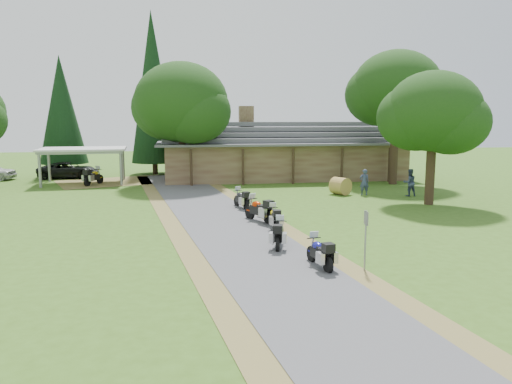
{
  "coord_description": "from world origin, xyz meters",
  "views": [
    {
      "loc": [
        -2.85,
        -18.8,
        5.32
      ],
      "look_at": [
        0.85,
        5.35,
        1.6
      ],
      "focal_mm": 35.0,
      "sensor_mm": 36.0,
      "label": 1
    }
  ],
  "objects": [
    {
      "name": "ground",
      "position": [
        0.0,
        0.0,
        0.0
      ],
      "size": [
        120.0,
        120.0,
        0.0
      ],
      "primitive_type": "plane",
      "color": "#385B19",
      "rests_on": "ground"
    },
    {
      "name": "driveway",
      "position": [
        -0.5,
        4.0,
        0.0
      ],
      "size": [
        51.95,
        51.95,
        0.0
      ],
      "primitive_type": "plane",
      "rotation": [
        0.0,
        0.0,
        0.14
      ],
      "color": "#4E4E51",
      "rests_on": "ground"
    },
    {
      "name": "lodge",
      "position": [
        6.0,
        24.0,
        2.45
      ],
      "size": [
        21.4,
        9.4,
        4.9
      ],
      "primitive_type": null,
      "color": "brown",
      "rests_on": "ground"
    },
    {
      "name": "carport",
      "position": [
        -10.39,
        22.29,
        1.42
      ],
      "size": [
        6.79,
        4.75,
        2.83
      ],
      "primitive_type": null,
      "rotation": [
        0.0,
        0.0,
        0.06
      ],
      "color": "silver",
      "rests_on": "ground"
    },
    {
      "name": "car_dark_suv",
      "position": [
        -12.42,
        26.16,
        1.05
      ],
      "size": [
        2.34,
        5.5,
        2.1
      ],
      "primitive_type": "imported",
      "rotation": [
        0.0,
        0.0,
        1.57
      ],
      "color": "black",
      "rests_on": "ground"
    },
    {
      "name": "motorcycle_row_a",
      "position": [
        1.97,
        -2.21,
        0.59
      ],
      "size": [
        0.84,
        1.79,
        1.18
      ],
      "primitive_type": null,
      "rotation": [
        0.0,
        0.0,
        1.73
      ],
      "color": "navy",
      "rests_on": "ground"
    },
    {
      "name": "motorcycle_row_b",
      "position": [
        1.1,
        0.74,
        0.61
      ],
      "size": [
        1.04,
        1.88,
        1.22
      ],
      "primitive_type": null,
      "rotation": [
        0.0,
        0.0,
        1.3
      ],
      "color": "#979A9E",
      "rests_on": "ground"
    },
    {
      "name": "motorcycle_row_c",
      "position": [
        1.55,
        4.13,
        0.58
      ],
      "size": [
        0.59,
        1.7,
        1.16
      ],
      "primitive_type": null,
      "rotation": [
        0.0,
        0.0,
        1.55
      ],
      "color": "yellow",
      "rests_on": "ground"
    },
    {
      "name": "motorcycle_row_d",
      "position": [
        1.07,
        5.78,
        0.68
      ],
      "size": [
        1.52,
        2.06,
        1.36
      ],
      "primitive_type": null,
      "rotation": [
        0.0,
        0.0,
        2.07
      ],
      "color": "#B52A02",
      "rests_on": "ground"
    },
    {
      "name": "motorcycle_row_e",
      "position": [
        0.65,
        9.68,
        0.6
      ],
      "size": [
        1.04,
        1.84,
        1.2
      ],
      "primitive_type": null,
      "rotation": [
        0.0,
        0.0,
        1.85
      ],
      "color": "black",
      "rests_on": "ground"
    },
    {
      "name": "motorcycle_carport_a",
      "position": [
        -9.52,
        21.25,
        0.71
      ],
      "size": [
        1.52,
        2.17,
        1.43
      ],
      "primitive_type": null,
      "rotation": [
        0.0,
        0.0,
        1.12
      ],
      "color": "gold",
      "rests_on": "ground"
    },
    {
      "name": "person_a",
      "position": [
        9.5,
        13.23,
        1.04
      ],
      "size": [
        0.62,
        0.47,
        2.09
      ],
      "primitive_type": "imported",
      "rotation": [
        0.0,
        0.0,
        3.06
      ],
      "color": "#353F5F",
      "rests_on": "ground"
    },
    {
      "name": "person_b",
      "position": [
        12.36,
        12.38,
        1.08
      ],
      "size": [
        0.62,
        0.45,
        2.15
      ],
      "primitive_type": "imported",
      "rotation": [
        0.0,
        0.0,
        3.16
      ],
      "color": "#353F5F",
      "rests_on": "ground"
    },
    {
      "name": "hay_bale",
      "position": [
        7.98,
        13.7,
        0.59
      ],
      "size": [
        1.56,
        1.52,
        1.18
      ],
      "primitive_type": "cylinder",
      "rotation": [
        1.57,
        0.0,
        0.51
      ],
      "color": "olive",
      "rests_on": "ground"
    },
    {
      "name": "sign_post",
      "position": [
        3.43,
        -2.81,
        1.06
      ],
      "size": [
        0.38,
        0.06,
        2.13
      ],
      "primitive_type": null,
      "color": "gray",
      "rests_on": "ground"
    },
    {
      "name": "oak_lodge_left",
      "position": [
        -2.63,
        20.5,
        5.16
      ],
      "size": [
        7.22,
        7.22,
        10.31
      ],
      "primitive_type": null,
      "color": "black",
      "rests_on": "ground"
    },
    {
      "name": "oak_lodge_right",
      "position": [
        13.81,
        18.28,
        6.02
      ],
      "size": [
        6.85,
        6.85,
        12.04
      ],
      "primitive_type": null,
      "color": "black",
      "rests_on": "ground"
    },
    {
      "name": "oak_driveway",
      "position": [
        12.12,
        9.22,
        4.53
      ],
      "size": [
        5.64,
        5.64,
        9.06
      ],
      "primitive_type": null,
      "color": "black",
      "rests_on": "ground"
    },
    {
      "name": "cedar_near",
      "position": [
        -5.12,
        28.19,
        7.36
      ],
      "size": [
        4.2,
        4.2,
        14.72
      ],
      "primitive_type": "cone",
      "color": "black",
      "rests_on": "ground"
    },
    {
      "name": "cedar_far",
      "position": [
        -13.19,
        28.43,
        5.34
      ],
      "size": [
        4.19,
        4.19,
        10.69
      ],
      "primitive_type": "cone",
      "color": "black",
      "rests_on": "ground"
    }
  ]
}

